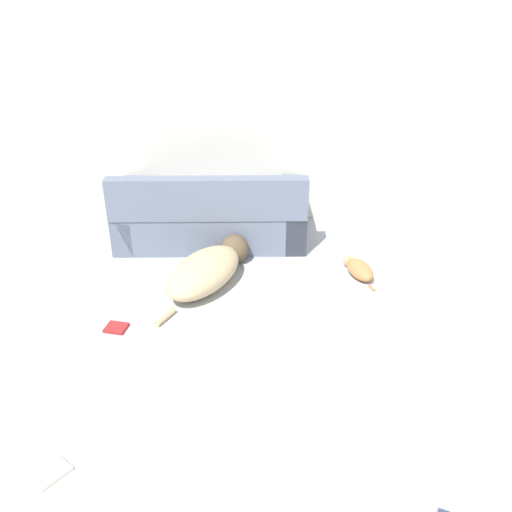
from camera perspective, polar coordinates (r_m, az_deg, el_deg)
wall_back at (r=5.93m, az=3.04°, el=15.21°), size 7.35×0.06×2.55m
couch at (r=5.75m, az=-4.41°, el=3.93°), size 1.88×0.90×0.79m
dog at (r=5.02m, az=-4.71°, el=-1.30°), size 0.86×1.27×0.30m
cat at (r=5.24m, az=10.37°, el=-1.29°), size 0.30×0.52×0.15m
book_cream at (r=3.65m, az=-19.71°, el=-19.72°), size 0.24×0.25×0.02m
book_red at (r=4.63m, az=-13.67°, el=-6.96°), size 0.19×0.17×0.02m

